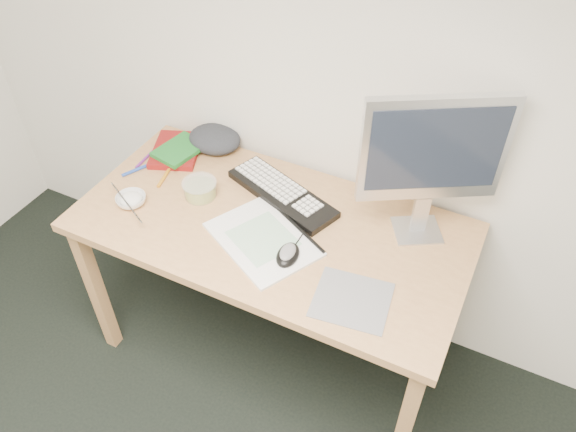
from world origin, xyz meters
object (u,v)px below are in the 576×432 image
desk (271,240)px  monitor (433,153)px  keyboard (282,194)px  sketchpad (263,239)px  rice_bowl (131,200)px

desk → monitor: bearing=22.4°
keyboard → monitor: monitor is taller
sketchpad → rice_bowl: rice_bowl is taller
keyboard → rice_bowl: bearing=-128.9°
desk → sketchpad: (0.02, -0.08, 0.09)m
desk → keyboard: 0.18m
keyboard → monitor: (0.51, 0.04, 0.32)m
sketchpad → monitor: (0.46, 0.28, 0.33)m
monitor → keyboard: bearing=154.8°
sketchpad → rice_bowl: 0.53m
keyboard → rice_bowl: (-0.48, -0.28, 0.00)m
monitor → rice_bowl: 1.09m
desk → keyboard: bearing=101.3°
desk → keyboard: size_ratio=3.05×
sketchpad → keyboard: (-0.05, 0.24, 0.01)m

